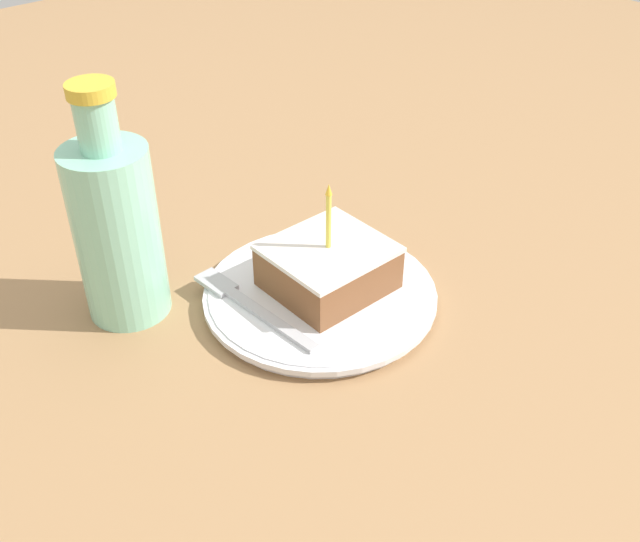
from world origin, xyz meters
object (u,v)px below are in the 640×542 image
(bottle, at_px, (116,227))
(fork, at_px, (247,303))
(plate, at_px, (320,295))
(cake_slice, at_px, (328,266))

(bottle, bearing_deg, fork, 41.20)
(plate, relative_size, cake_slice, 2.01)
(fork, distance_m, bottle, 0.15)
(fork, height_order, bottle, bottle)
(plate, distance_m, fork, 0.08)
(fork, bearing_deg, cake_slice, 70.91)
(cake_slice, bearing_deg, fork, -109.09)
(cake_slice, xyz_separation_m, fork, (-0.03, -0.08, -0.02))
(plate, xyz_separation_m, bottle, (-0.12, -0.15, 0.09))
(cake_slice, height_order, fork, cake_slice)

